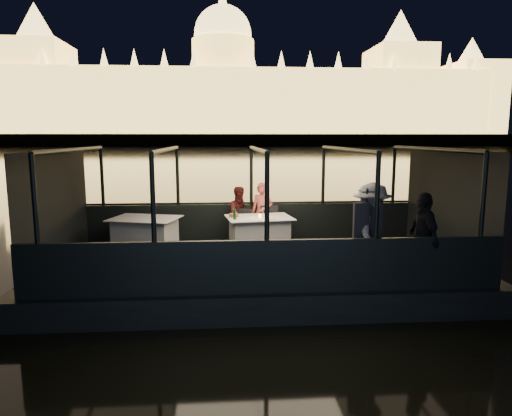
{
  "coord_description": "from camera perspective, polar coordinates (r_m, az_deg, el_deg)",
  "views": [
    {
      "loc": [
        -0.7,
        -9.18,
        3.05
      ],
      "look_at": [
        0.0,
        0.4,
        1.55
      ],
      "focal_mm": 32.0,
      "sensor_mm": 36.0,
      "label": 1
    }
  ],
  "objects": [
    {
      "name": "person_man_maroon",
      "position": [
        10.96,
        -1.96,
        -0.58
      ],
      "size": [
        0.77,
        0.67,
        1.37
      ],
      "primitive_type": "imported",
      "rotation": [
        0.0,
        0.0,
        0.27
      ],
      "color": "#3F1111",
      "rests_on": "boat_deck"
    },
    {
      "name": "dining_table_aft",
      "position": [
        10.51,
        -13.65,
        -3.27
      ],
      "size": [
        1.68,
        1.41,
        0.77
      ],
      "primitive_type": "cube",
      "rotation": [
        0.0,
        0.0,
        -0.27
      ],
      "color": "white",
      "rests_on": "boat_deck"
    },
    {
      "name": "plate_near",
      "position": [
        10.0,
        1.88,
        -1.36
      ],
      "size": [
        0.28,
        0.28,
        0.01
      ],
      "primitive_type": "cylinder",
      "rotation": [
        0.0,
        0.0,
        0.23
      ],
      "color": "silver",
      "rests_on": "dining_table_central"
    },
    {
      "name": "chair_port_left",
      "position": [
        10.75,
        -1.45,
        -2.4
      ],
      "size": [
        0.52,
        0.52,
        0.85
      ],
      "primitive_type": "cube",
      "rotation": [
        0.0,
        0.0,
        -0.42
      ],
      "color": "black",
      "rests_on": "boat_deck"
    },
    {
      "name": "dining_table_central",
      "position": [
        10.34,
        0.4,
        -3.21
      ],
      "size": [
        1.58,
        1.24,
        0.77
      ],
      "primitive_type": "cube",
      "rotation": [
        0.0,
        0.0,
        0.14
      ],
      "color": "silver",
      "rests_on": "boat_deck"
    },
    {
      "name": "gunwale_starboard",
      "position": [
        7.51,
        1.35,
        -7.36
      ],
      "size": [
        8.0,
        0.08,
        0.9
      ],
      "primitive_type": "cube",
      "color": "black",
      "rests_on": "boat_deck"
    },
    {
      "name": "passenger_stripe",
      "position": [
        8.31,
        14.18,
        -3.2
      ],
      "size": [
        0.98,
        1.29,
        1.77
      ],
      "primitive_type": "imported",
      "rotation": [
        0.0,
        0.0,
        1.24
      ],
      "color": "white",
      "rests_on": "boat_deck"
    },
    {
      "name": "passenger_dark",
      "position": [
        8.48,
        20.14,
        -3.24
      ],
      "size": [
        0.44,
        0.96,
        1.61
      ],
      "primitive_type": "imported",
      "rotation": [
        0.0,
        0.0,
        4.75
      ],
      "color": "black",
      "rests_on": "boat_deck"
    },
    {
      "name": "embankment",
      "position": [
        219.19,
        -4.06,
        8.33
      ],
      "size": [
        400.0,
        140.0,
        6.0
      ],
      "primitive_type": "cube",
      "color": "#423D33",
      "rests_on": "ground"
    },
    {
      "name": "chair_port_right",
      "position": [
        10.79,
        1.74,
        -2.35
      ],
      "size": [
        0.44,
        0.44,
        0.92
      ],
      "primitive_type": "cube",
      "rotation": [
        0.0,
        0.0,
        0.02
      ],
      "color": "black",
      "rests_on": "boat_deck"
    },
    {
      "name": "boat_deck",
      "position": [
        9.56,
        0.18,
        -6.72
      ],
      "size": [
        8.0,
        4.0,
        0.04
      ],
      "primitive_type": "cube",
      "color": "black",
      "rests_on": "boat_hull"
    },
    {
      "name": "boat_hull",
      "position": [
        9.7,
        0.18,
        -9.45
      ],
      "size": [
        8.6,
        4.4,
        1.0
      ],
      "primitive_type": "cube",
      "color": "black",
      "rests_on": "river_water"
    },
    {
      "name": "amber_candle",
      "position": [
        10.15,
        0.51,
        -1.02
      ],
      "size": [
        0.06,
        0.06,
        0.08
      ],
      "primitive_type": "cylinder",
      "rotation": [
        0.0,
        0.0,
        0.1
      ],
      "color": "#F5B13D",
      "rests_on": "dining_table_central"
    },
    {
      "name": "wine_glass_red",
      "position": [
        10.31,
        0.88,
        -0.56
      ],
      "size": [
        0.08,
        0.08,
        0.2
      ],
      "primitive_type": null,
      "rotation": [
        0.0,
        0.0,
        0.17
      ],
      "color": "white",
      "rests_on": "dining_table_central"
    },
    {
      "name": "cabin_glass_starboard",
      "position": [
        7.28,
        1.38,
        1.37
      ],
      "size": [
        8.0,
        0.02,
        1.4
      ],
      "primitive_type": null,
      "color": "#99B2B2",
      "rests_on": "gunwale_starboard"
    },
    {
      "name": "canopy_ribs",
      "position": [
        9.31,
        0.18,
        0.23
      ],
      "size": [
        8.0,
        4.0,
        2.3
      ],
      "primitive_type": null,
      "color": "black",
      "rests_on": "boat_deck"
    },
    {
      "name": "cabin_roof_glass",
      "position": [
        9.21,
        0.18,
        7.32
      ],
      "size": [
        8.0,
        4.0,
        0.02
      ],
      "primitive_type": null,
      "color": "#99B2B2",
      "rests_on": "boat_deck"
    },
    {
      "name": "end_wall_fore",
      "position": [
        9.85,
        -23.69,
        -0.05
      ],
      "size": [
        0.02,
        4.0,
        2.3
      ],
      "primitive_type": null,
      "color": "black",
      "rests_on": "boat_deck"
    },
    {
      "name": "river_water",
      "position": [
        89.23,
        -3.77,
        6.91
      ],
      "size": [
        500.0,
        500.0,
        0.0
      ],
      "primitive_type": "plane",
      "color": "black",
      "rests_on": "ground"
    },
    {
      "name": "coat_stand",
      "position": [
        8.12,
        13.54,
        -3.1
      ],
      "size": [
        0.55,
        0.49,
        1.68
      ],
      "primitive_type": null,
      "rotation": [
        0.0,
        0.0,
        0.28
      ],
      "color": "black",
      "rests_on": "boat_deck"
    },
    {
      "name": "person_woman_coral",
      "position": [
        10.99,
        0.75,
        -0.55
      ],
      "size": [
        0.62,
        0.51,
        1.47
      ],
      "primitive_type": "imported",
      "rotation": [
        0.0,
        0.0,
        -0.34
      ],
      "color": "#D35A4C",
      "rests_on": "boat_deck"
    },
    {
      "name": "wine_glass_white",
      "position": [
        9.96,
        -2.51,
        -0.9
      ],
      "size": [
        0.07,
        0.07,
        0.17
      ],
      "primitive_type": null,
      "rotation": [
        0.0,
        0.0,
        0.34
      ],
      "color": "white",
      "rests_on": "dining_table_central"
    },
    {
      "name": "bread_basket",
      "position": [
        10.23,
        -2.78,
        -0.96
      ],
      "size": [
        0.23,
        0.23,
        0.09
      ],
      "primitive_type": "cylinder",
      "rotation": [
        0.0,
        0.0,
        0.06
      ],
      "color": "brown",
      "rests_on": "dining_table_central"
    },
    {
      "name": "gunwale_port",
      "position": [
        11.4,
        -0.59,
        -1.74
      ],
      "size": [
        8.0,
        0.08,
        0.9
      ],
      "primitive_type": "cube",
      "color": "black",
      "rests_on": "boat_deck"
    },
    {
      "name": "wine_bottle",
      "position": [
        9.95,
        -2.69,
        -0.59
      ],
      "size": [
        0.08,
        0.08,
        0.29
      ],
      "primitive_type": "cylinder",
      "rotation": [
        0.0,
        0.0,
        -0.31
      ],
      "color": "#133415",
      "rests_on": "dining_table_central"
    },
    {
      "name": "plate_far",
      "position": [
        10.19,
        -2.66,
        -1.17
      ],
      "size": [
        0.27,
        0.27,
        0.01
      ],
      "primitive_type": "cylinder",
      "rotation": [
        0.0,
        0.0,
        -0.23
      ],
      "color": "silver",
      "rests_on": "dining_table_central"
    },
    {
      "name": "cabin_glass_port",
      "position": [
        11.24,
        -0.6,
        4.03
      ],
      "size": [
        8.0,
        0.02,
        1.4
      ],
      "primitive_type": null,
      "color": "#99B2B2",
      "rests_on": "gunwale_port"
    },
    {
      "name": "end_wall_aft",
      "position": [
        10.41,
        22.71,
        0.45
      ],
      "size": [
        0.02,
        4.0,
        2.3
      ],
      "primitive_type": null,
      "color": "black",
      "rests_on": "boat_deck"
    },
    {
      "name": "parliament_building",
      "position": [
        186.0,
        -4.12,
        16.88
      ],
      "size": [
        220.0,
        32.0,
        60.0
      ],
      "primitive_type": null,
      "color": "#F2D18C",
      "rests_on": "embankment"
    }
  ]
}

